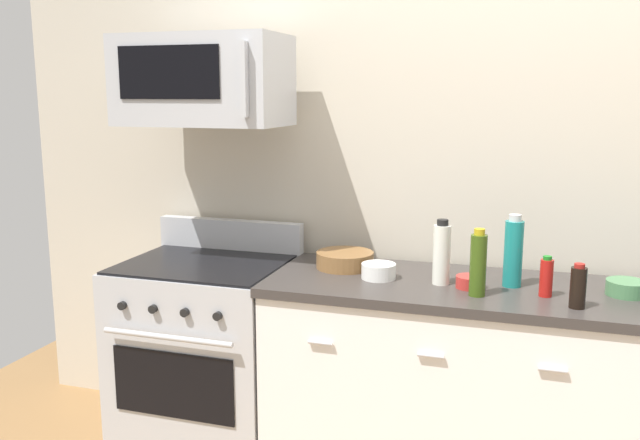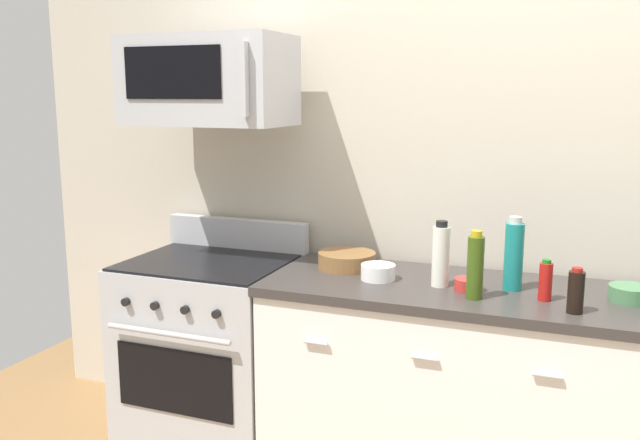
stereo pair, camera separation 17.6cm
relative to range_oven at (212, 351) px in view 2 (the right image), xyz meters
name	(u,v)px [view 2 (the right image)]	position (x,y,z in m)	size (l,w,h in m)	color
back_wall	(514,172)	(1.33, 0.41, 0.88)	(4.99, 0.10, 2.70)	beige
counter_unit	(492,398)	(1.33, 0.00, -0.01)	(1.90, 0.66, 0.92)	white
range_oven	(212,351)	(0.00, 0.00, 0.00)	(0.76, 0.69, 1.07)	#B7BABF
microwave	(208,81)	(0.00, 0.04, 1.28)	(0.74, 0.44, 0.40)	#B7BABF
bottle_vinegar_white	(441,255)	(1.10, -0.03, 0.58)	(0.07, 0.07, 0.27)	silver
bottle_olive_oil	(475,267)	(1.25, -0.15, 0.58)	(0.06, 0.06, 0.27)	#385114
bottle_sparkling_teal	(514,255)	(1.38, 0.03, 0.59)	(0.08, 0.08, 0.30)	#197F7A
bottle_soy_sauce_dark	(576,292)	(1.62, -0.19, 0.53)	(0.06, 0.06, 0.17)	black
bottle_hot_sauce_red	(546,281)	(1.51, -0.08, 0.53)	(0.05, 0.05, 0.16)	#B21914
bowl_green_glaze	(630,293)	(1.81, 0.03, 0.48)	(0.16, 0.16, 0.06)	#477A4C
bowl_red_small	(468,284)	(1.22, -0.05, 0.48)	(0.11, 0.11, 0.05)	#B72D28
bowl_wooden_salad	(347,259)	(0.65, 0.11, 0.49)	(0.26, 0.26, 0.07)	brown
bowl_white_ceramic	(378,272)	(0.83, -0.02, 0.48)	(0.15, 0.15, 0.06)	white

